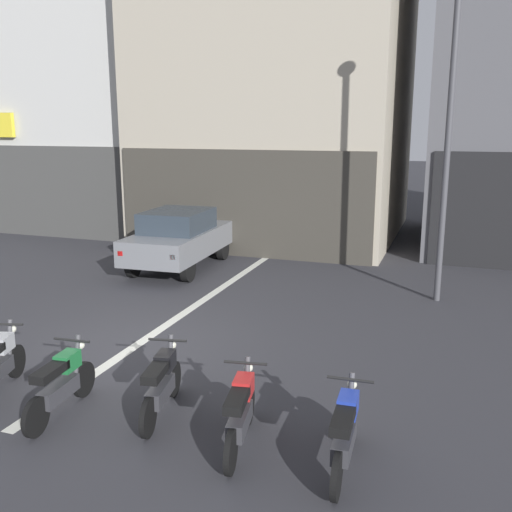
% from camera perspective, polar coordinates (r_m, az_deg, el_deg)
% --- Properties ---
extents(ground_plane, '(120.00, 120.00, 0.00)m').
position_cam_1_polar(ground_plane, '(10.53, -12.40, -9.08)').
color(ground_plane, '#333338').
extents(lane_centre_line, '(0.20, 18.00, 0.01)m').
position_cam_1_polar(lane_centre_line, '(15.68, -0.92, -1.47)').
color(lane_centre_line, silver).
rests_on(lane_centre_line, ground).
extents(building_corner_left, '(9.61, 7.68, 14.70)m').
position_cam_1_polar(building_corner_left, '(25.66, -18.26, 19.96)').
color(building_corner_left, silver).
rests_on(building_corner_left, ground).
extents(car_grey_crossing_near, '(1.95, 4.18, 1.64)m').
position_cam_1_polar(car_grey_crossing_near, '(15.93, -7.61, 1.89)').
color(car_grey_crossing_near, black).
rests_on(car_grey_crossing_near, ground).
extents(street_lamp, '(0.36, 0.36, 7.12)m').
position_cam_1_polar(street_lamp, '(13.15, 18.81, 14.04)').
color(street_lamp, '#47474C').
rests_on(street_lamp, ground).
extents(motorcycle_green_row_left_mid, '(0.55, 1.67, 0.98)m').
position_cam_1_polar(motorcycle_green_row_left_mid, '(8.40, -18.84, -11.89)').
color(motorcycle_green_row_left_mid, black).
rests_on(motorcycle_green_row_left_mid, ground).
extents(motorcycle_black_row_centre, '(0.55, 1.65, 0.98)m').
position_cam_1_polar(motorcycle_black_row_centre, '(8.07, -9.38, -12.39)').
color(motorcycle_black_row_centre, black).
rests_on(motorcycle_black_row_centre, ground).
extents(motorcycle_red_row_right_mid, '(0.55, 1.66, 0.98)m').
position_cam_1_polar(motorcycle_red_row_right_mid, '(7.26, -1.54, -15.21)').
color(motorcycle_red_row_right_mid, black).
rests_on(motorcycle_red_row_right_mid, ground).
extents(motorcycle_blue_row_rightmost, '(0.55, 1.67, 0.98)m').
position_cam_1_polar(motorcycle_blue_row_rightmost, '(6.92, 8.85, -16.91)').
color(motorcycle_blue_row_rightmost, black).
rests_on(motorcycle_blue_row_rightmost, ground).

